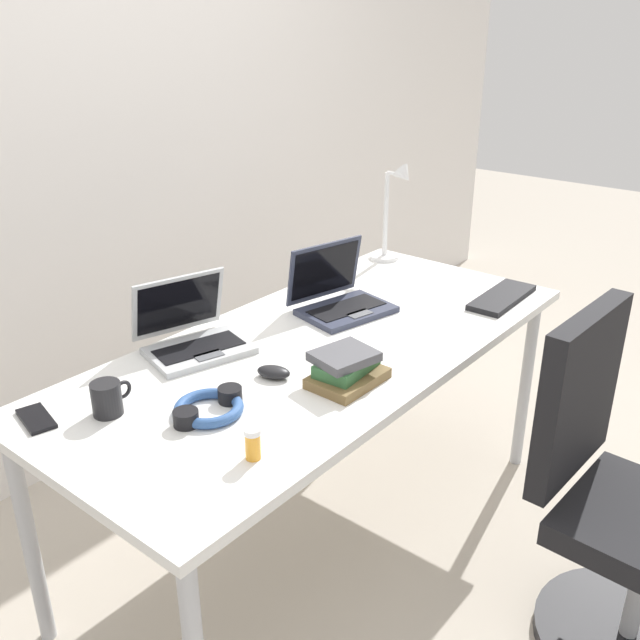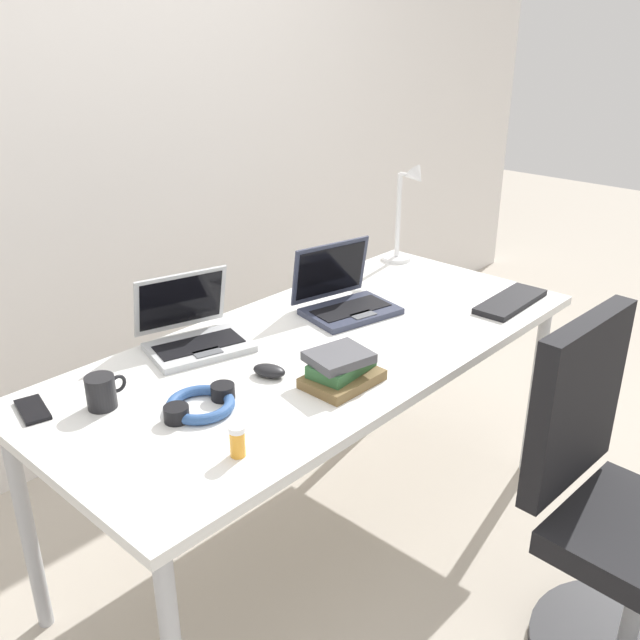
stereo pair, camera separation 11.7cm
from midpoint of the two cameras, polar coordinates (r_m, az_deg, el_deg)
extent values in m
plane|color=#B7AD9E|center=(2.57, -1.37, -16.99)|extent=(12.00, 12.00, 0.00)
cube|color=silver|center=(2.82, -19.49, 14.75)|extent=(6.00, 0.12, 2.60)
cube|color=white|center=(2.17, -1.55, -2.32)|extent=(1.80, 0.80, 0.03)
cylinder|color=#B2B5BA|center=(2.82, 15.17, -5.10)|extent=(0.04, 0.04, 0.71)
cylinder|color=#B2B5BA|center=(2.18, -23.99, -16.00)|extent=(0.04, 0.04, 0.71)
cylinder|color=#B2B5BA|center=(3.12, 3.85, -1.44)|extent=(0.04, 0.04, 0.71)
cylinder|color=white|center=(2.92, 4.08, 5.13)|extent=(0.12, 0.12, 0.02)
cylinder|color=white|center=(2.87, 4.18, 8.50)|extent=(0.02, 0.02, 0.34)
cylinder|color=white|center=(2.81, 4.96, 11.70)|extent=(0.01, 0.08, 0.01)
cone|color=white|center=(2.79, 5.65, 11.58)|extent=(0.07, 0.09, 0.09)
cube|color=#33384C|center=(2.38, 0.75, 0.74)|extent=(0.34, 0.27, 0.02)
cube|color=black|center=(2.37, 0.75, 1.00)|extent=(0.28, 0.17, 0.00)
cube|color=#595B60|center=(2.32, 1.79, 0.49)|extent=(0.09, 0.06, 0.00)
cube|color=#33384C|center=(2.42, -1.04, 4.04)|extent=(0.30, 0.11, 0.20)
cube|color=black|center=(2.42, -0.96, 4.03)|extent=(0.27, 0.09, 0.17)
cube|color=#B7BABC|center=(2.14, -11.31, -2.48)|extent=(0.34, 0.27, 0.02)
cube|color=black|center=(2.13, -11.34, -2.20)|extent=(0.28, 0.18, 0.00)
cube|color=#595B60|center=(2.08, -10.58, -2.86)|extent=(0.09, 0.07, 0.00)
cube|color=#B7BABC|center=(2.20, -12.92, 1.25)|extent=(0.30, 0.14, 0.20)
cube|color=black|center=(2.20, -12.87, 1.24)|extent=(0.27, 0.12, 0.16)
cube|color=black|center=(2.56, 13.26, 1.79)|extent=(0.33, 0.13, 0.02)
ellipsoid|color=black|center=(1.97, -5.49, -4.24)|extent=(0.09, 0.11, 0.03)
cube|color=black|center=(1.93, -23.65, -7.36)|extent=(0.09, 0.15, 0.01)
torus|color=#335999|center=(1.83, -10.84, -7.04)|extent=(0.18, 0.18, 0.03)
cylinder|color=black|center=(1.79, -12.68, -7.79)|extent=(0.06, 0.06, 0.04)
cylinder|color=black|center=(1.87, -9.10, -6.01)|extent=(0.06, 0.06, 0.04)
cylinder|color=gold|center=(1.63, -7.54, -10.12)|extent=(0.04, 0.04, 0.06)
cylinder|color=white|center=(1.61, -7.62, -8.96)|extent=(0.04, 0.04, 0.01)
cube|color=brown|center=(1.93, 0.53, -4.76)|extent=(0.21, 0.15, 0.03)
cube|color=#336638|center=(1.93, 0.43, -3.70)|extent=(0.19, 0.13, 0.04)
cube|color=#4C4C51|center=(1.91, 0.21, -2.99)|extent=(0.19, 0.17, 0.03)
cylinder|color=black|center=(1.88, -18.64, -6.09)|extent=(0.08, 0.08, 0.09)
torus|color=black|center=(1.90, -17.41, -5.43)|extent=(0.05, 0.01, 0.05)
cylinder|color=black|center=(2.38, 22.19, -22.74)|extent=(0.52, 0.52, 0.04)
cylinder|color=#A5A8AD|center=(2.25, 22.97, -19.34)|extent=(0.05, 0.05, 0.34)
cube|color=black|center=(2.01, 18.68, -5.76)|extent=(0.42, 0.08, 0.48)
camera|label=1|loc=(0.06, -91.58, -0.69)|focal=39.51mm
camera|label=2|loc=(0.06, 88.42, 0.69)|focal=39.51mm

